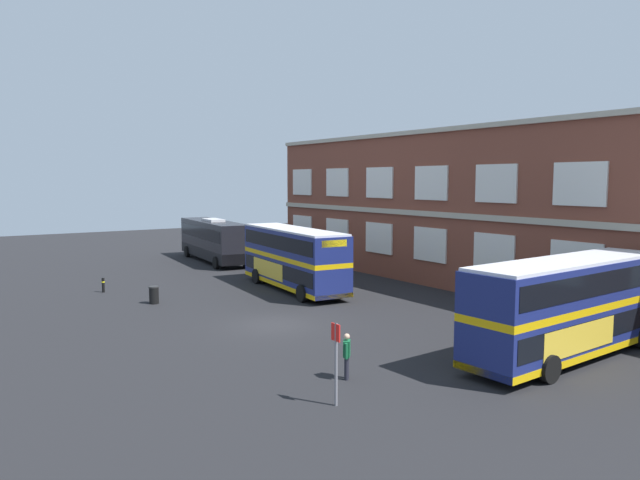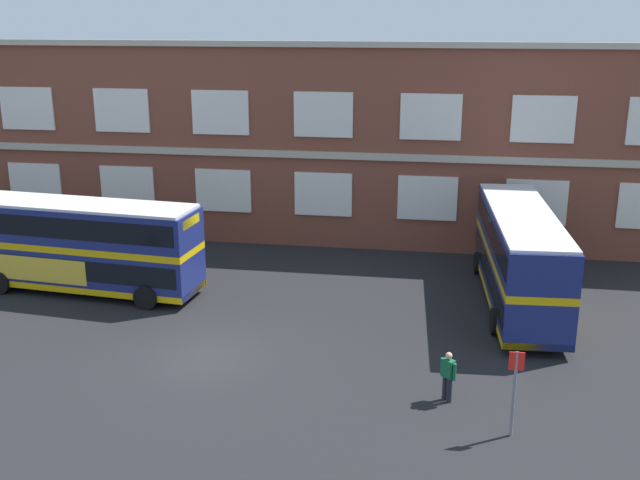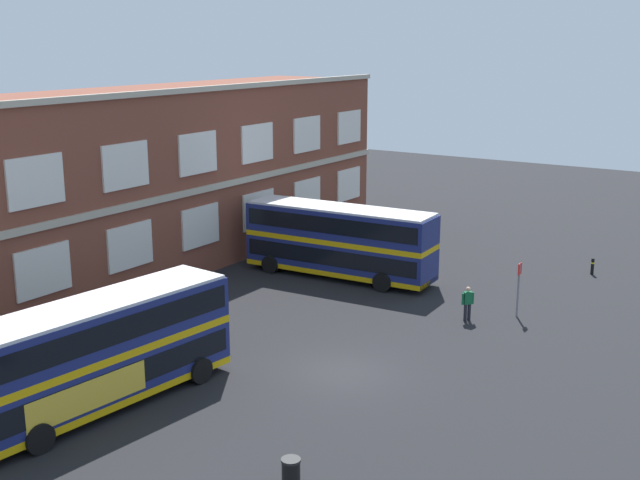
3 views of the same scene
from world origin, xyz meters
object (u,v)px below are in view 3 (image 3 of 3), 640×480
Objects in this scene: double_decker_near at (96,353)px; double_decker_middle at (340,240)px; station_litter_bin at (291,474)px; bus_stand_flag at (519,285)px; safety_bollard_east at (592,266)px; waiting_passenger at (468,302)px.

double_decker_near is 1.01× the size of double_decker_middle.
double_decker_near reaches higher than station_litter_bin.
double_decker_near is at bearing 152.60° from bus_stand_flag.
double_decker_near and double_decker_middle have the same top height.
safety_bollard_east is (28.26, -1.34, -0.03)m from station_litter_bin.
double_decker_near is 10.87× the size of station_litter_bin.
double_decker_middle is 10.90m from bus_stand_flag.
station_litter_bin is at bearing -151.99° from double_decker_middle.
safety_bollard_east is at bearing -20.83° from double_decker_near.
double_decker_near is 9.30m from station_litter_bin.
bus_stand_flag is (18.08, -9.37, -0.51)m from double_decker_near.
double_decker_near is 17.93m from waiting_passenger.
double_decker_middle is 22.60m from station_litter_bin.
waiting_passenger is 0.63× the size of bus_stand_flag.
safety_bollard_east is at bearing -54.96° from double_decker_middle.
safety_bollard_east is (8.36, -11.93, -1.66)m from double_decker_middle.
bus_stand_flag is (-1.06, -10.84, -0.51)m from double_decker_middle.
safety_bollard_east is at bearing -14.41° from waiting_passenger.
bus_stand_flag reaches higher than waiting_passenger.
waiting_passenger is 17.05m from station_litter_bin.
station_litter_bin reaches higher than safety_bollard_east.
double_decker_middle is 11.71× the size of safety_bollard_east.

